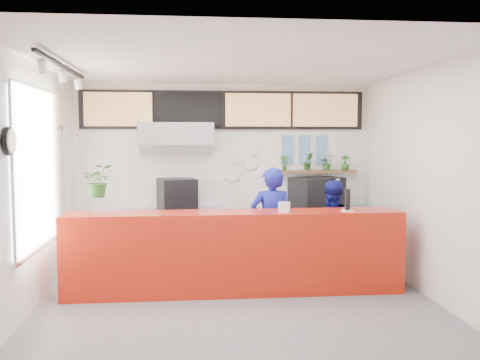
% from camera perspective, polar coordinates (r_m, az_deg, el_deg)
% --- Properties ---
extents(floor, '(5.00, 5.00, 0.00)m').
position_cam_1_polar(floor, '(6.98, -0.26, -12.84)').
color(floor, slate).
rests_on(floor, ground).
extents(ceiling, '(5.00, 5.00, 0.00)m').
position_cam_1_polar(ceiling, '(6.72, -0.27, 12.36)').
color(ceiling, silver).
extents(wall_back, '(5.00, 0.00, 5.00)m').
position_cam_1_polar(wall_back, '(9.17, -1.72, 0.89)').
color(wall_back, white).
rests_on(wall_back, ground).
extents(wall_left, '(0.00, 5.00, 5.00)m').
position_cam_1_polar(wall_left, '(6.92, -21.36, -0.63)').
color(wall_left, white).
rests_on(wall_left, ground).
extents(wall_right, '(0.00, 5.00, 5.00)m').
position_cam_1_polar(wall_right, '(7.35, 19.52, -0.29)').
color(wall_right, white).
rests_on(wall_right, ground).
extents(service_counter, '(4.50, 0.60, 1.10)m').
position_cam_1_polar(service_counter, '(7.22, -0.56, -7.73)').
color(service_counter, '#B11D0C').
rests_on(service_counter, ground).
extents(cream_band, '(5.00, 0.02, 0.80)m').
position_cam_1_polar(cream_band, '(9.16, -1.74, 7.77)').
color(cream_band, beige).
rests_on(cream_band, wall_back).
extents(prep_bench, '(1.80, 0.60, 0.90)m').
position_cam_1_polar(prep_bench, '(8.98, -6.70, -5.97)').
color(prep_bench, '#B2B5BA').
rests_on(prep_bench, ground).
extents(panini_oven, '(0.70, 0.70, 0.51)m').
position_cam_1_polar(panini_oven, '(8.88, -6.74, -1.50)').
color(panini_oven, black).
rests_on(panini_oven, prep_bench).
extents(extraction_hood, '(1.20, 0.70, 0.35)m').
position_cam_1_polar(extraction_hood, '(8.78, -6.81, 4.94)').
color(extraction_hood, '#B2B5BA').
rests_on(extraction_hood, ceiling).
extents(hood_lip, '(1.20, 0.69, 0.31)m').
position_cam_1_polar(hood_lip, '(8.78, -6.80, 3.63)').
color(hood_lip, '#B2B5BA').
rests_on(hood_lip, ceiling).
extents(right_bench, '(1.80, 0.60, 0.90)m').
position_cam_1_polar(right_bench, '(9.23, 7.80, -5.70)').
color(right_bench, '#B2B5BA').
rests_on(right_bench, ground).
extents(espresso_machine, '(0.96, 0.84, 0.51)m').
position_cam_1_polar(espresso_machine, '(9.14, 8.17, -1.32)').
color(espresso_machine, black).
rests_on(espresso_machine, right_bench).
extents(espresso_tray, '(0.69, 0.52, 0.06)m').
position_cam_1_polar(espresso_tray, '(9.12, 8.19, 0.07)').
color(espresso_tray, '#A4A6AB').
rests_on(espresso_tray, espresso_machine).
extents(herb_shelf, '(1.40, 0.18, 0.04)m').
position_cam_1_polar(herb_shelf, '(9.32, 8.18, 0.90)').
color(herb_shelf, brown).
rests_on(herb_shelf, wall_back).
extents(menu_board_far_left, '(1.10, 0.10, 0.55)m').
position_cam_1_polar(menu_board_far_left, '(9.09, -12.85, 7.36)').
color(menu_board_far_left, tan).
rests_on(menu_board_far_left, wall_back).
extents(menu_board_mid_left, '(1.10, 0.10, 0.55)m').
position_cam_1_polar(menu_board_mid_left, '(9.02, -5.46, 7.48)').
color(menu_board_mid_left, black).
rests_on(menu_board_mid_left, wall_back).
extents(menu_board_mid_right, '(1.10, 0.10, 0.55)m').
position_cam_1_polar(menu_board_mid_right, '(9.10, 1.92, 7.47)').
color(menu_board_mid_right, tan).
rests_on(menu_board_mid_right, wall_back).
extents(menu_board_far_right, '(1.10, 0.10, 0.55)m').
position_cam_1_polar(menu_board_far_right, '(9.32, 9.07, 7.35)').
color(menu_board_far_right, tan).
rests_on(menu_board_far_right, wall_back).
extents(soffit, '(4.80, 0.04, 0.65)m').
position_cam_1_polar(soffit, '(9.12, -1.72, 7.47)').
color(soffit, black).
rests_on(soffit, wall_back).
extents(window_pane, '(0.04, 2.20, 1.90)m').
position_cam_1_polar(window_pane, '(7.18, -20.53, 1.18)').
color(window_pane, silver).
rests_on(window_pane, wall_left).
extents(window_frame, '(0.03, 2.30, 2.00)m').
position_cam_1_polar(window_frame, '(7.18, -20.37, 1.18)').
color(window_frame, '#B2B5BA').
rests_on(window_frame, wall_left).
extents(wall_clock_rim, '(0.05, 0.30, 0.30)m').
position_cam_1_polar(wall_clock_rim, '(6.02, -23.46, 3.82)').
color(wall_clock_rim, black).
rests_on(wall_clock_rim, wall_left).
extents(wall_clock_face, '(0.02, 0.26, 0.26)m').
position_cam_1_polar(wall_clock_face, '(6.01, -23.19, 3.83)').
color(wall_clock_face, white).
rests_on(wall_clock_face, wall_left).
extents(track_rail, '(0.05, 2.40, 0.04)m').
position_cam_1_polar(track_rail, '(6.85, -18.43, 11.48)').
color(track_rail, black).
rests_on(track_rail, ceiling).
extents(dec_plate_a, '(0.24, 0.03, 0.24)m').
position_cam_1_polar(dec_plate_a, '(9.14, -0.78, 2.45)').
color(dec_plate_a, silver).
rests_on(dec_plate_a, wall_back).
extents(dec_plate_b, '(0.24, 0.03, 0.24)m').
position_cam_1_polar(dec_plate_b, '(9.17, 1.09, 1.83)').
color(dec_plate_b, silver).
rests_on(dec_plate_b, wall_back).
extents(dec_plate_c, '(0.24, 0.03, 0.24)m').
position_cam_1_polar(dec_plate_c, '(9.16, -0.77, 0.57)').
color(dec_plate_c, silver).
rests_on(dec_plate_c, wall_back).
extents(dec_plate_d, '(0.24, 0.03, 0.24)m').
position_cam_1_polar(dec_plate_d, '(9.17, 1.41, 3.39)').
color(dec_plate_d, silver).
rests_on(dec_plate_d, wall_back).
extents(photo_frame_a, '(0.20, 0.02, 0.25)m').
position_cam_1_polar(photo_frame_a, '(9.27, 5.09, 4.00)').
color(photo_frame_a, '#598CBF').
rests_on(photo_frame_a, wall_back).
extents(photo_frame_b, '(0.20, 0.02, 0.25)m').
position_cam_1_polar(photo_frame_b, '(9.33, 6.90, 3.99)').
color(photo_frame_b, '#598CBF').
rests_on(photo_frame_b, wall_back).
extents(photo_frame_c, '(0.20, 0.02, 0.25)m').
position_cam_1_polar(photo_frame_c, '(9.40, 8.69, 3.98)').
color(photo_frame_c, '#598CBF').
rests_on(photo_frame_c, wall_back).
extents(photo_frame_d, '(0.20, 0.02, 0.25)m').
position_cam_1_polar(photo_frame_d, '(9.28, 5.08, 2.46)').
color(photo_frame_d, '#598CBF').
rests_on(photo_frame_d, wall_back).
extents(photo_frame_e, '(0.20, 0.02, 0.25)m').
position_cam_1_polar(photo_frame_e, '(9.34, 6.89, 2.46)').
color(photo_frame_e, '#598CBF').
rests_on(photo_frame_e, wall_back).
extents(photo_frame_f, '(0.20, 0.02, 0.25)m').
position_cam_1_polar(photo_frame_f, '(9.41, 8.68, 2.45)').
color(photo_frame_f, '#598CBF').
rests_on(photo_frame_f, wall_back).
extents(staff_center, '(0.63, 0.43, 1.67)m').
position_cam_1_polar(staff_center, '(7.69, 3.38, -4.84)').
color(staff_center, navy).
rests_on(staff_center, ground).
extents(staff_right, '(0.84, 0.74, 1.45)m').
position_cam_1_polar(staff_right, '(8.08, 9.63, -5.20)').
color(staff_right, navy).
rests_on(staff_right, ground).
extents(herb_a, '(0.17, 0.15, 0.28)m').
position_cam_1_polar(herb_a, '(9.19, 4.74, 1.87)').
color(herb_a, '#285D20').
rests_on(herb_a, herb_shelf).
extents(herb_b, '(0.19, 0.16, 0.31)m').
position_cam_1_polar(herb_b, '(9.27, 7.29, 1.97)').
color(herb_b, '#285D20').
rests_on(herb_b, herb_shelf).
extents(herb_c, '(0.24, 0.21, 0.26)m').
position_cam_1_polar(herb_c, '(9.36, 9.26, 1.84)').
color(herb_c, '#285D20').
rests_on(herb_c, herb_shelf).
extents(herb_d, '(0.17, 0.16, 0.26)m').
position_cam_1_polar(herb_d, '(9.44, 11.15, 1.81)').
color(herb_d, '#285D20').
rests_on(herb_d, herb_shelf).
extents(glass_vase, '(0.16, 0.16, 0.19)m').
position_cam_1_polar(glass_vase, '(7.11, -14.81, -2.81)').
color(glass_vase, silver).
rests_on(glass_vase, service_counter).
extents(basil_vase, '(0.44, 0.41, 0.43)m').
position_cam_1_polar(basil_vase, '(7.07, -14.87, -0.08)').
color(basil_vase, '#285D20').
rests_on(basil_vase, glass_vase).
extents(napkin_holder, '(0.17, 0.13, 0.13)m').
position_cam_1_polar(napkin_holder, '(7.11, 4.73, -2.90)').
color(napkin_holder, silver).
rests_on(napkin_holder, service_counter).
extents(white_plate, '(0.22, 0.22, 0.01)m').
position_cam_1_polar(white_plate, '(7.34, 11.38, -3.21)').
color(white_plate, silver).
rests_on(white_plate, service_counter).
extents(pepper_mill, '(0.08, 0.08, 0.28)m').
position_cam_1_polar(pepper_mill, '(7.32, 11.39, -2.05)').
color(pepper_mill, black).
rests_on(pepper_mill, white_plate).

